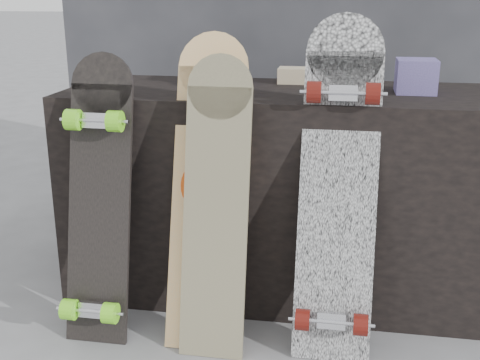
% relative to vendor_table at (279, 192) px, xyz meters
% --- Properties ---
extents(ground, '(60.00, 60.00, 0.00)m').
position_rel_vendor_table_xyz_m(ground, '(0.00, -0.50, -0.40)').
color(ground, slate).
rests_on(ground, ground).
extents(vendor_table, '(1.60, 0.60, 0.80)m').
position_rel_vendor_table_xyz_m(vendor_table, '(0.00, 0.00, 0.00)').
color(vendor_table, black).
rests_on(vendor_table, ground).
extents(booth, '(2.40, 0.22, 2.20)m').
position_rel_vendor_table_xyz_m(booth, '(0.00, 0.85, 0.70)').
color(booth, '#303035').
rests_on(booth, ground).
extents(merch_box_purple, '(0.18, 0.12, 0.10)m').
position_rel_vendor_table_xyz_m(merch_box_purple, '(-0.27, 0.13, 0.45)').
color(merch_box_purple, '#3F3C7B').
rests_on(merch_box_purple, vendor_table).
extents(merch_box_small, '(0.14, 0.14, 0.12)m').
position_rel_vendor_table_xyz_m(merch_box_small, '(0.48, 0.02, 0.46)').
color(merch_box_small, '#3F3C7B').
rests_on(merch_box_small, vendor_table).
extents(merch_box_flat, '(0.22, 0.10, 0.06)m').
position_rel_vendor_table_xyz_m(merch_box_flat, '(0.08, 0.19, 0.43)').
color(merch_box_flat, '#D1B78C').
rests_on(merch_box_flat, vendor_table).
extents(longboard_geisha, '(0.24, 0.33, 1.03)m').
position_rel_vendor_table_xyz_m(longboard_geisha, '(-0.21, -0.35, 0.14)').
color(longboard_geisha, beige).
rests_on(longboard_geisha, ground).
extents(longboard_celtic, '(0.21, 0.24, 0.97)m').
position_rel_vendor_table_xyz_m(longboard_celtic, '(-0.16, -0.43, 0.11)').
color(longboard_celtic, '#C5BB86').
rests_on(longboard_celtic, ground).
extents(longboard_cascadia, '(0.25, 0.38, 1.09)m').
position_rel_vendor_table_xyz_m(longboard_cascadia, '(0.23, -0.35, 0.16)').
color(longboard_cascadia, white).
rests_on(longboard_cascadia, ground).
extents(skateboard_dark, '(0.21, 0.31, 0.96)m').
position_rel_vendor_table_xyz_m(skateboard_dark, '(-0.57, -0.42, 0.09)').
color(skateboard_dark, black).
rests_on(skateboard_dark, ground).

